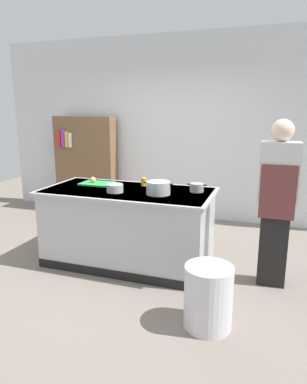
# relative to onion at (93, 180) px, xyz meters

# --- Properties ---
(ground_plane) EXTENTS (10.00, 10.00, 0.00)m
(ground_plane) POSITION_rel_onion_xyz_m (0.54, -0.17, -0.96)
(ground_plane) COLOR slate
(back_wall) EXTENTS (6.40, 0.12, 3.00)m
(back_wall) POSITION_rel_onion_xyz_m (0.54, 1.93, 0.54)
(back_wall) COLOR silver
(back_wall) RESTS_ON ground_plane
(counter_island) EXTENTS (1.98, 0.98, 0.90)m
(counter_island) POSITION_rel_onion_xyz_m (0.54, -0.17, -0.49)
(counter_island) COLOR #B7BABF
(counter_island) RESTS_ON ground_plane
(cutting_board) EXTENTS (0.40, 0.28, 0.02)m
(cutting_board) POSITION_rel_onion_xyz_m (0.06, -0.00, -0.05)
(cutting_board) COLOR green
(cutting_board) RESTS_ON counter_island
(onion) EXTENTS (0.07, 0.07, 0.07)m
(onion) POSITION_rel_onion_xyz_m (0.00, 0.00, 0.00)
(onion) COLOR tan
(onion) RESTS_ON cutting_board
(stock_pot) EXTENTS (0.33, 0.26, 0.14)m
(stock_pot) POSITION_rel_onion_xyz_m (0.94, -0.25, 0.02)
(stock_pot) COLOR #B7BABF
(stock_pot) RESTS_ON counter_island
(sauce_pan) EXTENTS (0.22, 0.16, 0.10)m
(sauce_pan) POSITION_rel_onion_xyz_m (1.32, 0.00, -0.01)
(sauce_pan) COLOR #99999E
(sauce_pan) RESTS_ON counter_island
(mixing_bowl) EXTENTS (0.19, 0.19, 0.09)m
(mixing_bowl) POSITION_rel_onion_xyz_m (0.45, -0.32, -0.01)
(mixing_bowl) COLOR #B7BABF
(mixing_bowl) RESTS_ON counter_island
(juice_cup) EXTENTS (0.07, 0.07, 0.10)m
(juice_cup) POSITION_rel_onion_xyz_m (0.64, 0.10, -0.01)
(juice_cup) COLOR yellow
(juice_cup) RESTS_ON counter_island
(trash_bin) EXTENTS (0.41, 0.41, 0.55)m
(trash_bin) POSITION_rel_onion_xyz_m (1.67, -1.13, -0.68)
(trash_bin) COLOR silver
(trash_bin) RESTS_ON ground_plane
(person_chef) EXTENTS (0.38, 0.25, 1.72)m
(person_chef) POSITION_rel_onion_xyz_m (2.17, -0.16, -0.04)
(person_chef) COLOR black
(person_chef) RESTS_ON ground_plane
(bookshelf) EXTENTS (1.10, 0.31, 1.70)m
(bookshelf) POSITION_rel_onion_xyz_m (-1.03, 1.63, -0.10)
(bookshelf) COLOR brown
(bookshelf) RESTS_ON ground_plane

